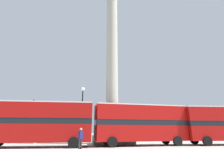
# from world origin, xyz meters

# --- Properties ---
(ground_plane) EXTENTS (200.00, 200.00, 0.00)m
(ground_plane) POSITION_xyz_m (0.00, 0.00, 0.00)
(ground_plane) COLOR #9E9B93
(monument_column) EXTENTS (4.86, 4.86, 24.58)m
(monument_column) POSITION_xyz_m (0.00, 0.00, 8.71)
(monument_column) COLOR #A39E8E
(monument_column) RESTS_ON ground_plane
(bus_a) EXTENTS (10.40, 3.45, 4.33)m
(bus_a) POSITION_xyz_m (2.76, -3.43, 2.39)
(bus_a) COLOR #A80F0C
(bus_a) RESTS_ON ground_plane
(bus_c) EXTENTS (11.12, 3.16, 4.35)m
(bus_c) POSITION_xyz_m (-8.24, -3.80, 2.41)
(bus_c) COLOR #A80F0C
(bus_c) RESTS_ON ground_plane
(equestrian_statue) EXTENTS (3.59, 3.01, 5.78)m
(equestrian_statue) POSITION_xyz_m (-10.79, 3.15, 1.66)
(equestrian_statue) COLOR #A39E8E
(equestrian_statue) RESTS_ON ground_plane
(street_lamp) EXTENTS (0.46, 0.46, 6.66)m
(street_lamp) POSITION_xyz_m (-3.87, -1.66, 3.91)
(street_lamp) COLOR black
(street_lamp) RESTS_ON ground_plane
(pedestrian_near_lamp) EXTENTS (0.42, 0.49, 1.77)m
(pedestrian_near_lamp) POSITION_xyz_m (-3.75, -6.87, 1.01)
(pedestrian_near_lamp) COLOR #28282D
(pedestrian_near_lamp) RESTS_ON ground_plane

